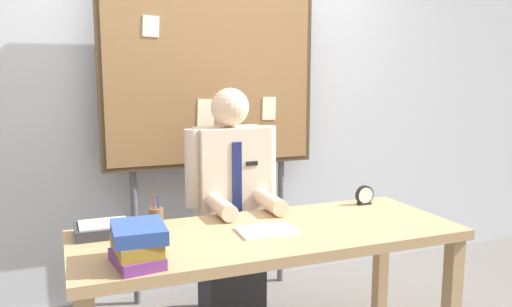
{
  "coord_description": "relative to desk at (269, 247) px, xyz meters",
  "views": [
    {
      "loc": [
        -0.93,
        -2.19,
        1.48
      ],
      "look_at": [
        0.0,
        0.17,
        1.07
      ],
      "focal_mm": 35.85,
      "sensor_mm": 36.0,
      "label": 1
    }
  ],
  "objects": [
    {
      "name": "bulletin_board",
      "position": [
        -0.0,
        0.95,
        0.81
      ],
      "size": [
        1.39,
        0.09,
        2.08
      ],
      "color": "#4C3823",
      "rests_on": "ground_plane"
    },
    {
      "name": "desk",
      "position": [
        0.0,
        0.0,
        0.0
      ],
      "size": [
        1.86,
        0.72,
        0.72
      ],
      "color": "tan",
      "rests_on": "ground_plane"
    },
    {
      "name": "back_wall",
      "position": [
        0.0,
        1.16,
        0.71
      ],
      "size": [
        6.4,
        0.08,
        2.7
      ],
      "primitive_type": "cube",
      "color": "silver",
      "rests_on": "ground_plane"
    },
    {
      "name": "desk_clock",
      "position": [
        0.7,
        0.25,
        0.13
      ],
      "size": [
        0.11,
        0.04,
        0.11
      ],
      "color": "black",
      "rests_on": "desk"
    },
    {
      "name": "open_notebook",
      "position": [
        -0.02,
        -0.02,
        0.09
      ],
      "size": [
        0.28,
        0.21,
        0.01
      ],
      "primitive_type": "cube",
      "rotation": [
        0.0,
        0.0,
        -0.04
      ],
      "color": "white",
      "rests_on": "desk"
    },
    {
      "name": "pen_holder",
      "position": [
        -0.5,
        0.25,
        0.13
      ],
      "size": [
        0.07,
        0.07,
        0.16
      ],
      "color": "brown",
      "rests_on": "desk"
    },
    {
      "name": "book_stack",
      "position": [
        -0.66,
        -0.21,
        0.17
      ],
      "size": [
        0.22,
        0.28,
        0.16
      ],
      "color": "#72337F",
      "rests_on": "desk"
    },
    {
      "name": "person",
      "position": [
        0.0,
        0.57,
        0.01
      ],
      "size": [
        0.55,
        0.56,
        1.39
      ],
      "color": "#2D2D33",
      "rests_on": "ground_plane"
    },
    {
      "name": "paper_tray",
      "position": [
        -0.75,
        0.22,
        0.11
      ],
      "size": [
        0.26,
        0.2,
        0.06
      ],
      "color": "#333338",
      "rests_on": "desk"
    }
  ]
}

